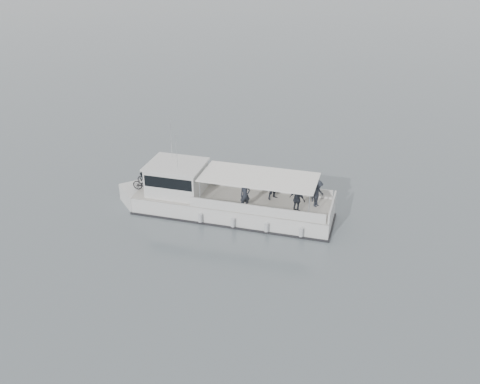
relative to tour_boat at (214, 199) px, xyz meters
The scene contains 2 objects.
ground 5.60m from the tour_boat, 41.61° to the left, with size 1400.00×1400.00×0.00m, color slate.
tour_boat is the anchor object (origin of this frame).
Camera 1 is at (13.72, -23.56, 14.73)m, focal length 40.00 mm.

